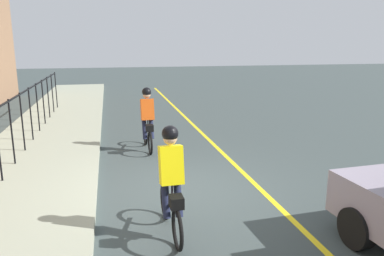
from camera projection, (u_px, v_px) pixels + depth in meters
The scene contains 5 objects.
ground_plane at pixel (184, 190), 7.94m from camera, with size 80.00×80.00×0.00m, color #394342.
lane_line_centre at pixel (254, 183), 8.28m from camera, with size 36.00×0.12×0.01m, color yellow.
sidewalk at pixel (12, 201), 7.20m from camera, with size 40.00×3.20×0.15m, color #969B85.
cyclist_lead at pixel (147, 119), 10.64m from camera, with size 1.71×0.37×1.83m.
cyclist_follow at pixel (171, 182), 5.88m from camera, with size 1.71×0.37×1.83m.
Camera 1 is at (-7.30, 1.45, 3.07)m, focal length 34.91 mm.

